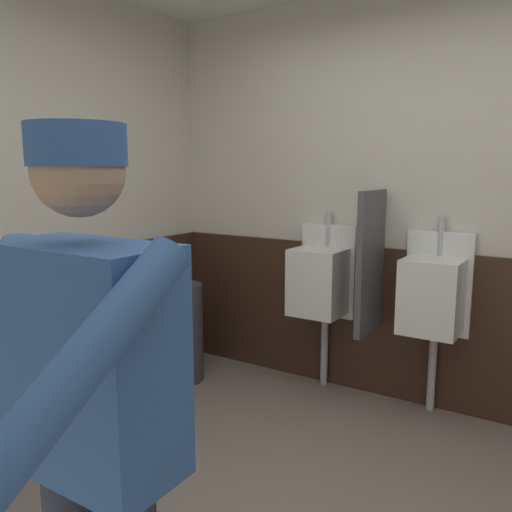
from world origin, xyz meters
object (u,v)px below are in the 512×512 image
Objects in this scene: urinal_middle at (433,295)px; person at (88,405)px; urinal_left at (320,281)px; trash_bin at (180,332)px.

urinal_middle is 2.39m from person.
trash_bin is (-0.93, -0.39, -0.42)m from urinal_left.
urinal_middle is at bearing 0.00° from urinal_left.
urinal_middle is 1.77m from trash_bin.
person is 2.29× the size of trash_bin.
urinal_left is 0.76× the size of person.
urinal_left is at bearing 180.00° from urinal_middle.
person is at bearing -54.17° from trash_bin.
person is (0.50, -2.37, 0.18)m from urinal_left.
person reaches higher than trash_bin.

